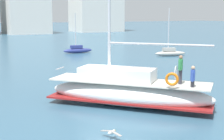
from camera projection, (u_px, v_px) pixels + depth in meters
The scene contains 5 objects.
ground_plane at pixel (108, 106), 19.27m from camera, with size 400.00×400.00×0.00m, color #38607A.
main_sailboat at pixel (128, 90), 19.11m from camera, with size 8.12×8.81×13.76m.
moored_catamaran at pixel (78, 50), 45.59m from camera, with size 4.10×1.28×5.39m.
moored_cutter_left at pixel (170, 52), 42.26m from camera, with size 4.06×2.18×6.00m.
seagull at pixel (111, 132), 14.05m from camera, with size 0.54×1.06×0.17m.
Camera 1 is at (-8.85, -16.44, 5.19)m, focal length 53.57 mm.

